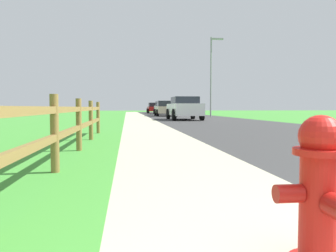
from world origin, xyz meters
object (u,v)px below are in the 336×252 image
(fire_hydrant, at_px, (320,189))
(parked_car_red, at_px, (154,108))
(parked_suv_white, at_px, (184,108))
(parked_car_silver, at_px, (162,108))
(street_lamp, at_px, (212,70))
(parked_car_beige, at_px, (166,108))

(fire_hydrant, height_order, parked_car_red, parked_car_red)
(parked_suv_white, bearing_deg, parked_car_silver, 88.42)
(parked_suv_white, bearing_deg, street_lamp, 61.74)
(parked_car_red, xyz_separation_m, street_lamp, (3.71, -18.71, 3.43))
(parked_car_beige, xyz_separation_m, street_lamp, (3.85, -3.02, 3.45))
(fire_hydrant, xyz_separation_m, parked_car_beige, (2.77, 30.57, 0.32))
(fire_hydrant, bearing_deg, parked_suv_white, 82.07)
(parked_car_silver, bearing_deg, parked_car_red, 93.72)
(parked_suv_white, height_order, parked_car_red, parked_suv_white)
(parked_car_red, relative_size, street_lamp, 0.61)
(parked_car_beige, height_order, parked_car_red, parked_car_red)
(parked_car_silver, distance_m, street_lamp, 12.56)
(parked_suv_white, xyz_separation_m, parked_car_beige, (-0.09, 10.02, -0.06))
(parked_car_beige, bearing_deg, parked_suv_white, -89.48)
(parked_suv_white, height_order, street_lamp, street_lamp)
(street_lamp, bearing_deg, parked_car_red, 101.21)
(parked_suv_white, distance_m, parked_car_silver, 18.66)
(fire_hydrant, relative_size, parked_car_red, 0.19)
(parked_car_beige, relative_size, street_lamp, 0.65)
(parked_car_silver, bearing_deg, fire_hydrant, -94.92)
(parked_car_red, bearing_deg, parked_car_silver, -86.28)
(fire_hydrant, bearing_deg, parked_car_red, 86.39)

